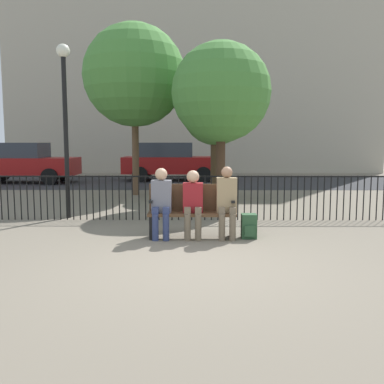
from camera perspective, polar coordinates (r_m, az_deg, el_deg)
ground_plane at (r=5.85m, az=-0.13°, el=-9.72°), size 80.00×80.00×0.00m
park_bench at (r=7.44m, az=0.00°, el=-2.33°), size 1.51×0.45×0.92m
seated_person_0 at (r=7.31m, az=-4.12°, el=-0.98°), size 0.34×0.39×1.21m
seated_person_1 at (r=7.29m, az=0.12°, el=-1.12°), size 0.34×0.39×1.17m
seated_person_2 at (r=7.31m, az=4.65°, el=-0.94°), size 0.34×0.39×1.24m
backpack at (r=7.45m, az=7.60°, el=-4.56°), size 0.26×0.26×0.42m
fence_railing at (r=9.05m, az=-0.02°, el=-0.25°), size 9.01×0.03×0.95m
tree_0 at (r=13.52m, az=3.21°, el=10.59°), size 2.12×2.12×3.67m
tree_1 at (r=13.58m, az=-7.70°, el=15.12°), size 3.11×3.11×5.22m
tree_2 at (r=11.29m, az=3.91°, el=13.09°), size 2.56×2.56×4.21m
lamp_post at (r=9.67m, az=-16.59°, el=11.10°), size 0.28×0.28×3.70m
street_surface at (r=17.69m, az=0.26°, el=1.35°), size 24.00×6.00×0.01m
parked_car_0 at (r=18.38m, az=-2.87°, el=4.17°), size 4.20×1.94×1.62m
parked_car_1 at (r=18.61m, az=-21.73°, el=3.73°), size 4.20×1.94×1.62m
building_facade at (r=26.25m, az=0.32°, el=19.37°), size 20.00×6.00×14.81m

